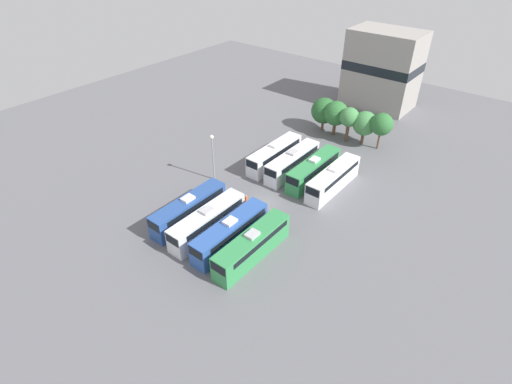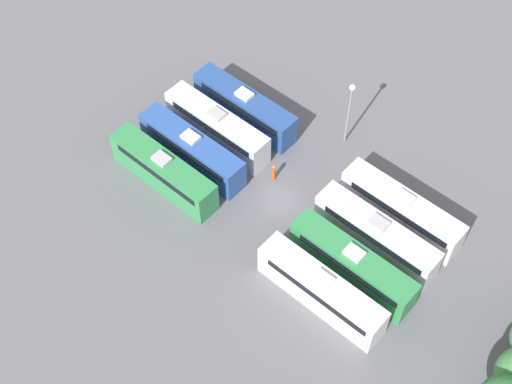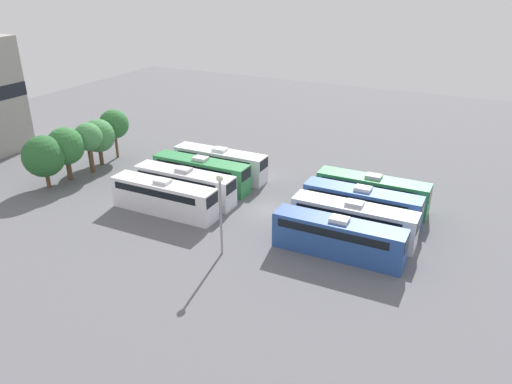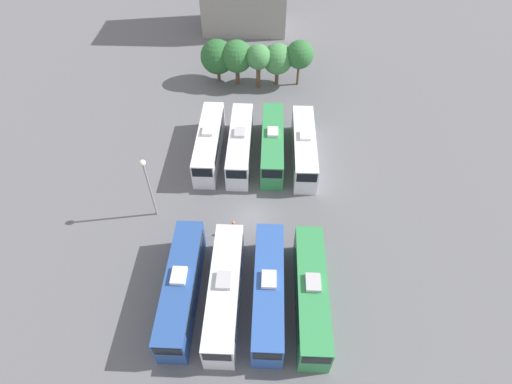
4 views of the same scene
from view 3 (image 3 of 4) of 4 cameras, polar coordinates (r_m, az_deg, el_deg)
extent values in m
plane|color=slate|center=(52.17, 1.48, -2.03)|extent=(124.35, 124.35, 0.00)
cube|color=#284C93|center=(44.02, 9.36, -5.23)|extent=(2.42, 11.54, 3.33)
cube|color=black|center=(43.64, 9.08, -4.07)|extent=(2.46, 9.81, 0.73)
cube|color=black|center=(42.57, 16.87, -5.69)|extent=(2.13, 0.08, 1.16)
cube|color=white|center=(43.16, 9.52, -3.11)|extent=(1.20, 1.60, 0.35)
cube|color=silver|center=(47.09, 11.03, -3.31)|extent=(2.42, 11.54, 3.33)
cube|color=black|center=(46.73, 10.79, -2.21)|extent=(2.46, 9.81, 0.73)
cube|color=black|center=(45.77, 18.06, -3.66)|extent=(2.13, 0.08, 1.16)
cube|color=#B2B2B7|center=(46.28, 11.21, -1.29)|extent=(1.20, 1.60, 0.35)
cube|color=#2D56A8|center=(50.31, 11.96, -1.53)|extent=(2.42, 11.54, 3.33)
cube|color=black|center=(49.97, 11.74, -0.49)|extent=(2.46, 9.81, 0.73)
cube|color=black|center=(49.05, 18.54, -1.80)|extent=(2.13, 0.08, 1.16)
cube|color=silver|center=(49.55, 12.14, 0.39)|extent=(1.20, 1.60, 0.35)
cube|color=#338C4C|center=(53.43, 13.12, -0.07)|extent=(2.42, 11.54, 3.33)
cube|color=black|center=(53.11, 12.91, 0.92)|extent=(2.46, 9.81, 0.73)
cube|color=black|center=(52.26, 19.32, -0.29)|extent=(2.13, 0.08, 1.16)
cube|color=#B2B2B7|center=(52.72, 13.30, 1.75)|extent=(1.20, 1.60, 0.35)
cube|color=white|center=(51.73, -10.48, -0.65)|extent=(2.42, 11.54, 3.33)
cube|color=black|center=(51.51, -10.82, 0.36)|extent=(2.46, 9.81, 0.73)
cube|color=black|center=(48.34, -5.05, -0.94)|extent=(2.13, 0.08, 1.16)
cube|color=silver|center=(51.00, -10.64, 1.22)|extent=(1.20, 1.60, 0.35)
cube|color=silver|center=(54.30, -8.15, 0.74)|extent=(2.42, 11.54, 3.33)
cube|color=black|center=(54.08, -8.46, 1.72)|extent=(2.46, 9.81, 0.73)
cube|color=black|center=(51.09, -2.85, 0.56)|extent=(2.13, 0.08, 1.16)
cube|color=#B2B2B7|center=(53.60, -8.27, 2.55)|extent=(1.20, 1.60, 0.35)
cube|color=#338C4C|center=(57.23, -6.27, 2.11)|extent=(2.42, 11.54, 3.33)
cube|color=black|center=(57.03, -6.55, 3.04)|extent=(2.46, 9.81, 0.73)
cube|color=black|center=(54.18, -1.14, 2.01)|extent=(2.13, 0.08, 1.16)
cube|color=silver|center=(56.57, -6.35, 3.83)|extent=(1.20, 1.60, 0.35)
cube|color=white|center=(59.87, -4.10, 3.21)|extent=(2.42, 11.54, 3.33)
cube|color=black|center=(59.68, -4.36, 4.10)|extent=(2.46, 9.81, 0.73)
cube|color=black|center=(57.00, 0.90, 3.17)|extent=(2.13, 0.08, 1.16)
cube|color=white|center=(59.24, -4.15, 4.87)|extent=(1.20, 1.60, 0.35)
cylinder|color=#CC4C19|center=(49.69, 2.94, -2.45)|extent=(0.36, 0.36, 1.59)
sphere|color=tan|center=(49.28, 2.96, -1.49)|extent=(0.24, 0.24, 0.24)
cylinder|color=gray|center=(42.85, -4.03, -2.99)|extent=(0.20, 0.20, 7.04)
sphere|color=#EAE5C6|center=(41.29, -4.18, 1.58)|extent=(0.60, 0.60, 0.60)
cylinder|color=brown|center=(61.89, -22.70, 1.43)|extent=(0.46, 0.46, 2.12)
sphere|color=#28602D|center=(60.98, -23.10, 3.78)|extent=(4.72, 4.72, 4.72)
cylinder|color=brown|center=(63.06, -20.58, 2.47)|extent=(0.58, 0.58, 2.69)
sphere|color=#2D6B33|center=(62.13, -20.96, 4.92)|extent=(4.37, 4.37, 4.37)
cylinder|color=brown|center=(64.35, -18.32, 3.57)|extent=(0.59, 0.59, 3.41)
sphere|color=#428447|center=(63.45, -18.65, 6.01)|extent=(3.38, 3.38, 3.38)
cylinder|color=brown|center=(66.85, -17.30, 3.99)|extent=(0.52, 0.52, 2.38)
sphere|color=#428447|center=(66.03, -17.58, 6.15)|extent=(4.19, 4.19, 4.19)
cylinder|color=brown|center=(68.71, -15.64, 5.13)|extent=(0.34, 0.34, 3.26)
sphere|color=#2D6B33|center=(67.85, -15.92, 7.48)|extent=(3.80, 3.80, 3.80)
camera|label=1|loc=(72.43, 44.69, 26.41)|focal=28.00mm
camera|label=2|loc=(89.46, -5.68, 43.39)|focal=50.00mm
camera|label=4|loc=(45.21, 40.00, 30.65)|focal=28.00mm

